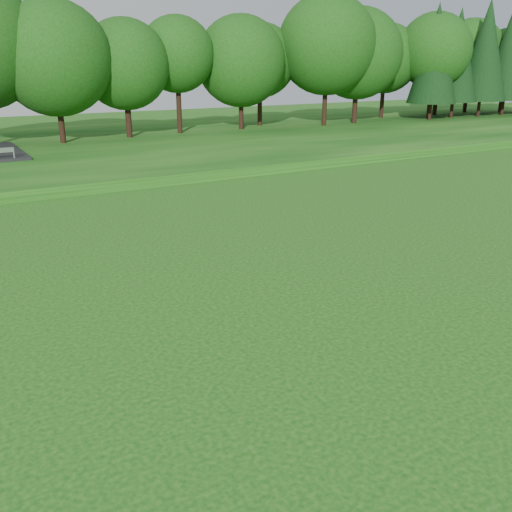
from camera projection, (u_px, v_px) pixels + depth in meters
berm at (171, 143)px, 47.58m from camera, size 130.00×30.00×0.60m
walking_path at (256, 173)px, 36.23m from camera, size 130.00×1.60×0.04m
treeline at (149, 44)px, 48.32m from camera, size 104.00×7.00×15.00m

